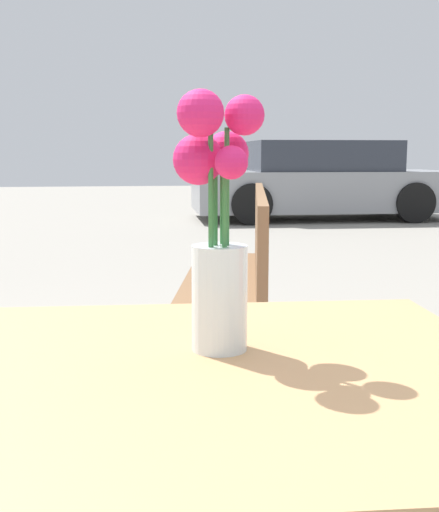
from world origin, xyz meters
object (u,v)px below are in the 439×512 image
(table_front, at_px, (189,449))
(flower_vase, at_px, (218,233))
(bench_near, at_px, (240,278))
(parked_car, at_px, (320,182))

(table_front, distance_m, flower_vase, 0.29)
(flower_vase, relative_size, bench_near, 0.21)
(table_front, xyz_separation_m, parked_car, (2.95, 8.98, -0.04))
(table_front, distance_m, parked_car, 9.45)
(bench_near, distance_m, parked_car, 7.47)
(table_front, bearing_deg, bench_near, 77.93)
(bench_near, bearing_deg, table_front, -102.07)
(table_front, relative_size, parked_car, 0.23)
(table_front, distance_m, bench_near, 2.00)
(bench_near, height_order, parked_car, parked_car)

